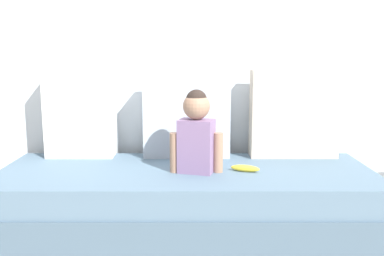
% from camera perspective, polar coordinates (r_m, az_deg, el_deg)
% --- Properties ---
extents(ground_plane, '(12.00, 12.00, 0.00)m').
position_cam_1_polar(ground_plane, '(2.72, -0.65, -14.17)').
color(ground_plane, '#B2ADA3').
extents(back_wall, '(5.48, 0.10, 2.43)m').
position_cam_1_polar(back_wall, '(3.05, -0.56, 11.83)').
color(back_wall, silver).
rests_on(back_wall, ground).
extents(couch, '(2.28, 0.86, 0.43)m').
position_cam_1_polar(couch, '(2.64, -0.66, -10.00)').
color(couch, '#495F70').
rests_on(couch, ground).
extents(throw_pillow_left, '(0.44, 0.16, 0.59)m').
position_cam_1_polar(throw_pillow_left, '(2.94, -14.52, 1.97)').
color(throw_pillow_left, silver).
rests_on(throw_pillow_left, couch).
extents(throw_pillow_center, '(0.57, 0.16, 0.52)m').
position_cam_1_polar(throw_pillow_center, '(2.85, -0.59, 1.34)').
color(throw_pillow_center, '#B2BCC6').
rests_on(throw_pillow_center, couch).
extents(throw_pillow_right, '(0.57, 0.16, 0.57)m').
position_cam_1_polar(throw_pillow_right, '(2.92, 13.41, 1.83)').
color(throw_pillow_right, '#C1B29E').
rests_on(throw_pillow_right, couch).
extents(toddler, '(0.31, 0.18, 0.48)m').
position_cam_1_polar(toddler, '(2.47, 0.69, -0.48)').
color(toddler, gray).
rests_on(toddler, couch).
extents(banana, '(0.18, 0.10, 0.04)m').
position_cam_1_polar(banana, '(2.54, 7.14, -5.30)').
color(banana, yellow).
rests_on(banana, couch).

